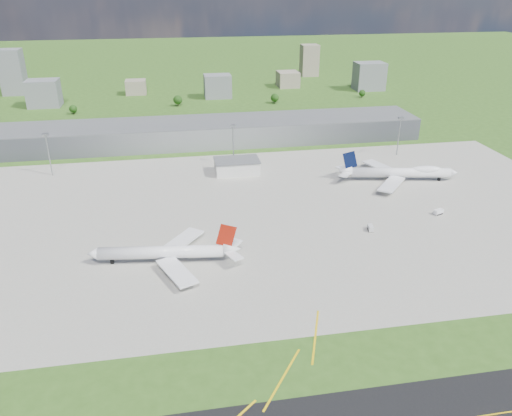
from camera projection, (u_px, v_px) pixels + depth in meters
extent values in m
plane|color=#33571B|center=(213.00, 148.00, 346.70)|extent=(1400.00, 1400.00, 0.00)
cube|color=gray|center=(253.00, 215.00, 249.97)|extent=(360.00, 190.00, 0.08)
cube|color=gray|center=(211.00, 132.00, 356.94)|extent=(300.00, 42.00, 15.00)
cube|color=silver|center=(237.00, 167.00, 301.90)|extent=(26.00, 16.00, 8.00)
cylinder|color=gray|center=(49.00, 156.00, 294.68)|extent=(0.70, 0.70, 25.00)
cube|color=gray|center=(45.00, 135.00, 289.28)|extent=(3.50, 2.00, 1.20)
cylinder|color=gray|center=(233.00, 146.00, 311.71)|extent=(0.70, 0.70, 25.00)
cube|color=gray|center=(233.00, 126.00, 306.31)|extent=(3.50, 2.00, 1.20)
cylinder|color=gray|center=(399.00, 137.00, 328.75)|extent=(0.70, 0.70, 25.00)
cube|color=gray|center=(401.00, 118.00, 323.34)|extent=(3.50, 2.00, 1.20)
cylinder|color=white|center=(161.00, 252.00, 206.49)|extent=(51.93, 11.62, 5.34)
cone|color=white|center=(93.00, 254.00, 205.24)|extent=(5.07, 5.85, 5.34)
cone|color=white|center=(232.00, 249.00, 207.49)|extent=(7.73, 6.18, 5.34)
cube|color=#9F080F|center=(157.00, 256.00, 207.11)|extent=(42.31, 7.36, 1.16)
cube|color=white|center=(177.00, 272.00, 196.00)|extent=(16.42, 24.45, 0.80)
cube|color=white|center=(182.00, 241.00, 219.00)|extent=(20.35, 23.32, 0.80)
cube|color=#9A1608|center=(226.00, 236.00, 204.69)|extent=(8.86, 1.53, 10.76)
cylinder|color=#38383D|center=(172.00, 271.00, 199.65)|extent=(5.21, 3.43, 2.85)
cylinder|color=#38383D|center=(177.00, 248.00, 216.59)|extent=(5.21, 3.43, 2.85)
cube|color=black|center=(174.00, 265.00, 204.69)|extent=(1.55, 1.24, 2.23)
cube|color=black|center=(176.00, 255.00, 211.95)|extent=(1.55, 1.24, 2.23)
cube|color=black|center=(112.00, 261.00, 207.18)|extent=(1.55, 1.24, 2.23)
cylinder|color=white|center=(400.00, 172.00, 290.04)|extent=(57.11, 16.04, 5.70)
cone|color=white|center=(454.00, 173.00, 289.70)|extent=(5.56, 6.45, 5.70)
cone|color=white|center=(345.00, 171.00, 290.09)|extent=(8.28, 6.95, 5.70)
cube|color=navy|center=(403.00, 175.00, 290.77)|extent=(46.40, 10.85, 1.20)
ellipsoid|color=white|center=(426.00, 170.00, 289.16)|extent=(18.98, 8.95, 5.13)
cube|color=white|center=(381.00, 167.00, 303.49)|extent=(16.35, 26.95, 0.83)
cube|color=white|center=(391.00, 184.00, 278.18)|extent=(22.97, 24.88, 0.83)
cube|color=#061032|center=(350.00, 160.00, 287.23)|extent=(9.09, 2.13, 11.11)
cylinder|color=#38383D|center=(388.00, 173.00, 299.04)|extent=(5.51, 3.82, 2.94)
cylinder|color=#38383D|center=(376.00, 167.00, 307.44)|extent=(5.51, 3.82, 2.94)
cylinder|color=#38383D|center=(395.00, 183.00, 284.03)|extent=(5.51, 3.82, 2.94)
cylinder|color=#38383D|center=(389.00, 189.00, 275.75)|extent=(5.51, 3.82, 2.94)
cube|color=black|center=(389.00, 176.00, 295.51)|extent=(1.65, 1.35, 2.30)
cube|color=black|center=(392.00, 181.00, 288.00)|extent=(1.65, 1.35, 2.30)
cube|color=black|center=(439.00, 179.00, 291.44)|extent=(1.65, 1.35, 2.30)
cube|color=orange|center=(164.00, 250.00, 215.92)|extent=(4.16, 3.23, 1.47)
cube|color=black|center=(164.00, 251.00, 216.23)|extent=(3.68, 3.14, 0.70)
cube|color=silver|center=(371.00, 228.00, 234.07)|extent=(3.10, 5.26, 2.17)
cube|color=black|center=(370.00, 230.00, 234.53)|extent=(3.06, 4.56, 0.70)
cube|color=white|center=(439.00, 212.00, 250.10)|extent=(5.51, 3.95, 2.23)
cube|color=black|center=(438.00, 214.00, 250.57)|extent=(4.85, 3.80, 0.70)
cube|color=slate|center=(44.00, 93.00, 453.96)|extent=(28.00, 22.00, 24.00)
cube|color=gray|center=(136.00, 87.00, 504.19)|extent=(20.00, 18.00, 14.00)
cube|color=slate|center=(218.00, 86.00, 488.09)|extent=(26.00, 20.00, 22.00)
cube|color=gray|center=(288.00, 79.00, 537.47)|extent=(22.00, 24.00, 16.00)
cube|color=slate|center=(369.00, 76.00, 520.53)|extent=(30.00, 22.00, 28.00)
cube|color=slate|center=(12.00, 72.00, 497.14)|extent=(22.00, 20.00, 44.00)
cube|color=gray|center=(309.00, 60.00, 593.05)|extent=(20.00, 18.00, 36.00)
cylinder|color=#382314|center=(74.00, 113.00, 431.77)|extent=(0.70, 0.70, 3.00)
sphere|color=black|center=(73.00, 109.00, 430.34)|extent=(6.75, 6.75, 6.75)
cylinder|color=#382314|center=(178.00, 104.00, 458.98)|extent=(0.70, 0.70, 3.60)
sphere|color=black|center=(178.00, 100.00, 457.27)|extent=(8.10, 8.10, 8.10)
cylinder|color=#382314|center=(275.00, 102.00, 468.49)|extent=(0.70, 0.70, 3.40)
sphere|color=black|center=(275.00, 98.00, 466.88)|extent=(7.65, 7.65, 7.65)
cylinder|color=#382314|center=(362.00, 96.00, 491.49)|extent=(0.70, 0.70, 2.80)
sphere|color=black|center=(362.00, 93.00, 490.16)|extent=(6.30, 6.30, 6.30)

